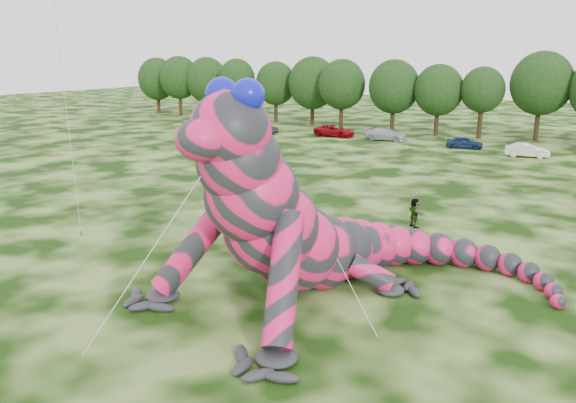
% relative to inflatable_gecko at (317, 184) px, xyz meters
% --- Properties ---
extents(ground, '(240.00, 240.00, 0.00)m').
position_rel_inflatable_gecko_xyz_m(ground, '(-5.86, -6.99, -4.68)').
color(ground, '#16330A').
rests_on(ground, ground).
extents(inflatable_gecko, '(19.81, 21.97, 9.36)m').
position_rel_inflatable_gecko_xyz_m(inflatable_gecko, '(0.00, 0.00, 0.00)').
color(inflatable_gecko, '#E4195C').
rests_on(inflatable_gecko, ground).
extents(tree_0, '(6.91, 6.22, 9.51)m').
position_rel_inflatable_gecko_xyz_m(tree_0, '(-60.41, 52.25, 0.07)').
color(tree_0, black).
rests_on(tree_0, ground).
extents(tree_1, '(6.74, 6.07, 9.81)m').
position_rel_inflatable_gecko_xyz_m(tree_1, '(-54.21, 51.07, 0.22)').
color(tree_1, black).
rests_on(tree_1, ground).
extents(tree_2, '(7.04, 6.34, 9.64)m').
position_rel_inflatable_gecko_xyz_m(tree_2, '(-48.87, 51.78, 0.14)').
color(tree_2, black).
rests_on(tree_2, ground).
extents(tree_3, '(5.81, 5.23, 9.44)m').
position_rel_inflatable_gecko_xyz_m(tree_3, '(-41.57, 50.08, 0.04)').
color(tree_3, black).
rests_on(tree_3, ground).
extents(tree_4, '(6.22, 5.60, 9.06)m').
position_rel_inflatable_gecko_xyz_m(tree_4, '(-35.50, 51.73, -0.15)').
color(tree_4, black).
rests_on(tree_4, ground).
extents(tree_5, '(7.16, 6.44, 9.80)m').
position_rel_inflatable_gecko_xyz_m(tree_5, '(-28.98, 51.45, 0.22)').
color(tree_5, black).
rests_on(tree_5, ground).
extents(tree_6, '(6.52, 5.86, 9.49)m').
position_rel_inflatable_gecko_xyz_m(tree_6, '(-23.41, 49.70, 0.07)').
color(tree_6, black).
rests_on(tree_6, ground).
extents(tree_7, '(6.68, 6.01, 9.48)m').
position_rel_inflatable_gecko_xyz_m(tree_7, '(-15.94, 49.82, 0.06)').
color(tree_7, black).
rests_on(tree_7, ground).
extents(tree_8, '(6.14, 5.53, 8.94)m').
position_rel_inflatable_gecko_xyz_m(tree_8, '(-10.07, 50.00, -0.21)').
color(tree_8, black).
rests_on(tree_8, ground).
extents(tree_9, '(5.27, 4.74, 8.68)m').
position_rel_inflatable_gecko_xyz_m(tree_9, '(-4.79, 50.36, -0.34)').
color(tree_9, black).
rests_on(tree_9, ground).
extents(tree_10, '(7.09, 6.38, 10.50)m').
position_rel_inflatable_gecko_xyz_m(tree_10, '(1.54, 51.59, 0.57)').
color(tree_10, black).
rests_on(tree_10, ground).
extents(car_0, '(4.24, 2.13, 1.39)m').
position_rel_inflatable_gecko_xyz_m(car_0, '(-39.77, 40.99, -3.99)').
color(car_0, white).
rests_on(car_0, ground).
extents(car_1, '(4.55, 2.08, 1.45)m').
position_rel_inflatable_gecko_xyz_m(car_1, '(-29.93, 39.76, -3.96)').
color(car_1, black).
rests_on(car_1, ground).
extents(car_2, '(5.29, 2.50, 1.46)m').
position_rel_inflatable_gecko_xyz_m(car_2, '(-20.67, 42.45, -3.95)').
color(car_2, maroon).
rests_on(car_2, ground).
extents(car_3, '(5.16, 2.26, 1.47)m').
position_rel_inflatable_gecko_xyz_m(car_3, '(-13.91, 42.75, -3.94)').
color(car_3, '#AEB3B7').
rests_on(car_3, ground).
extents(car_4, '(4.15, 2.35, 1.33)m').
position_rel_inflatable_gecko_xyz_m(car_4, '(-4.26, 41.69, -4.01)').
color(car_4, '#12254C').
rests_on(car_4, ground).
extents(car_5, '(4.43, 2.31, 1.39)m').
position_rel_inflatable_gecko_xyz_m(car_5, '(2.52, 39.64, -3.98)').
color(car_5, silver).
rests_on(car_5, ground).
extents(spectator_1, '(0.93, 0.73, 1.89)m').
position_rel_inflatable_gecko_xyz_m(spectator_1, '(-13.06, 17.15, -3.74)').
color(spectator_1, gray).
rests_on(spectator_1, ground).
extents(spectator_0, '(0.45, 0.62, 1.59)m').
position_rel_inflatable_gecko_xyz_m(spectator_0, '(-15.29, 13.20, -3.88)').
color(spectator_0, gray).
rests_on(spectator_0, ground).
extents(spectator_5, '(1.61, 1.45, 1.78)m').
position_rel_inflatable_gecko_xyz_m(spectator_5, '(0.83, 10.75, -3.79)').
color(spectator_5, gray).
rests_on(spectator_5, ground).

